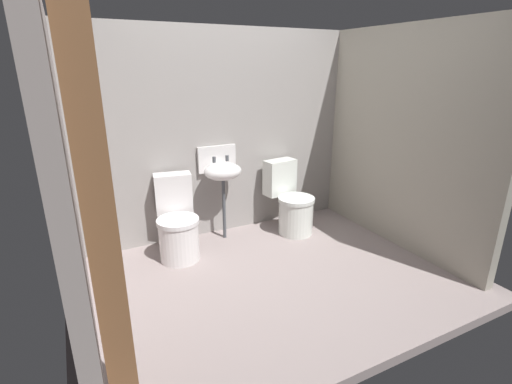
% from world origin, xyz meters
% --- Properties ---
extents(ground_plane, '(3.34, 2.53, 0.08)m').
position_xyz_m(ground_plane, '(0.00, 0.00, -0.04)').
color(ground_plane, gray).
extents(wall_back, '(3.34, 0.10, 2.17)m').
position_xyz_m(wall_back, '(0.00, 1.12, 1.08)').
color(wall_back, '#99938F').
rests_on(wall_back, ground).
extents(wall_left, '(0.10, 2.33, 2.17)m').
position_xyz_m(wall_left, '(-1.52, 0.10, 1.08)').
color(wall_left, gray).
rests_on(wall_left, ground).
extents(wall_right, '(0.10, 2.33, 2.17)m').
position_xyz_m(wall_right, '(1.52, 0.10, 1.08)').
color(wall_right, '#9E9889').
rests_on(wall_right, ground).
extents(wooden_door_post, '(0.14, 0.14, 2.17)m').
position_xyz_m(wooden_door_post, '(-1.38, -0.92, 1.08)').
color(wooden_door_post, brown).
rests_on(wooden_door_post, ground).
extents(toilet_left, '(0.47, 0.64, 0.78)m').
position_xyz_m(toilet_left, '(-0.63, 0.72, 0.32)').
color(toilet_left, white).
rests_on(toilet_left, ground).
extents(toilet_right, '(0.46, 0.64, 0.78)m').
position_xyz_m(toilet_right, '(0.67, 0.72, 0.32)').
color(toilet_right, white).
rests_on(toilet_right, ground).
extents(sink, '(0.42, 0.35, 0.99)m').
position_xyz_m(sink, '(-0.07, 0.90, 0.75)').
color(sink, '#474B50').
rests_on(sink, ground).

